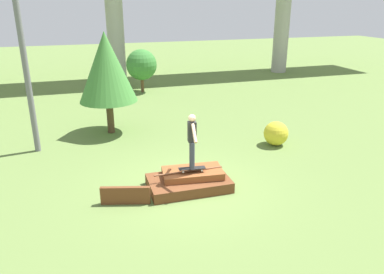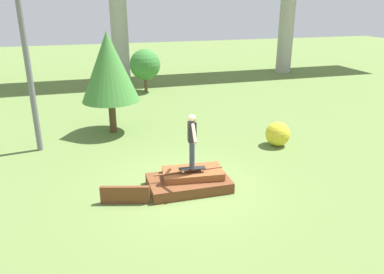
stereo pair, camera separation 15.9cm
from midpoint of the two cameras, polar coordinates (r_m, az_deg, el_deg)
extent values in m
plane|color=olive|center=(10.97, -0.92, -7.77)|extent=(80.00, 80.00, 0.00)
cube|color=brown|center=(10.90, -0.93, -7.05)|extent=(2.33, 1.40, 0.31)
cube|color=brown|center=(10.90, -0.35, -5.53)|extent=(1.83, 1.15, 0.23)
cylinder|color=brown|center=(10.73, -0.94, -5.23)|extent=(2.03, 0.05, 0.05)
cube|color=brown|center=(10.24, -10.56, -8.74)|extent=(1.29, 0.47, 0.50)
cube|color=black|center=(10.66, -0.43, -4.77)|extent=(0.79, 0.30, 0.01)
cylinder|color=silver|center=(10.81, 0.89, -4.72)|extent=(0.06, 0.04, 0.05)
cylinder|color=silver|center=(10.65, 1.09, -5.11)|extent=(0.06, 0.04, 0.05)
cylinder|color=silver|center=(10.72, -1.93, -4.95)|extent=(0.06, 0.04, 0.05)
cylinder|color=silver|center=(10.56, -1.78, -5.34)|extent=(0.06, 0.04, 0.05)
cylinder|color=#383D4C|center=(10.57, -0.52, -2.58)|extent=(0.12, 0.12, 0.80)
cylinder|color=#383D4C|center=(10.42, -0.35, -2.93)|extent=(0.12, 0.12, 0.80)
cube|color=black|center=(10.25, -0.44, 0.80)|extent=(0.24, 0.23, 0.58)
sphere|color=tan|center=(10.12, -0.45, 2.90)|extent=(0.20, 0.20, 0.20)
cylinder|color=tan|center=(10.52, -0.75, 1.69)|extent=(0.14, 0.49, 0.44)
cylinder|color=tan|center=(9.93, -0.12, 0.56)|extent=(0.14, 0.49, 0.44)
cylinder|color=#A8A59E|center=(25.44, -11.83, 16.15)|extent=(1.10, 1.10, 7.11)
cylinder|color=#A8A59E|center=(29.34, 13.41, 16.51)|extent=(1.10, 1.10, 7.11)
cylinder|color=slate|center=(13.82, -25.05, 14.50)|extent=(0.20, 0.20, 8.42)
cylinder|color=#4C3823|center=(15.63, -12.62, 3.02)|extent=(0.28, 0.28, 1.34)
cone|color=#428438|center=(15.17, -13.20, 10.35)|extent=(2.29, 2.29, 2.71)
cylinder|color=brown|center=(22.56, -7.77, 7.89)|extent=(0.18, 0.18, 0.85)
sphere|color=#387A33|center=(22.34, -7.91, 10.85)|extent=(1.78, 1.78, 1.78)
sphere|color=gold|center=(14.29, 12.36, 0.53)|extent=(0.91, 0.91, 0.91)
camera|label=1|loc=(0.08, -90.44, -0.16)|focal=35.00mm
camera|label=2|loc=(0.08, 89.56, 0.16)|focal=35.00mm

